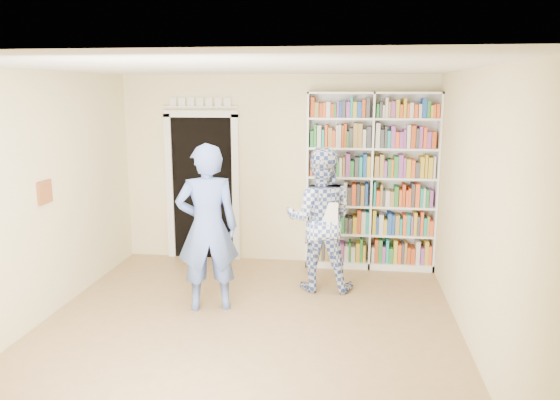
{
  "coord_description": "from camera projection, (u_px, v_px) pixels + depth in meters",
  "views": [
    {
      "loc": [
        1.04,
        -5.24,
        2.49
      ],
      "look_at": [
        0.25,
        0.9,
        1.24
      ],
      "focal_mm": 35.0,
      "sensor_mm": 36.0,
      "label": 1
    }
  ],
  "objects": [
    {
      "name": "man_plaid",
      "position": [
        320.0,
        220.0,
        6.8
      ],
      "size": [
        0.89,
        0.7,
        1.8
      ],
      "primitive_type": "imported",
      "rotation": [
        0.0,
        0.0,
        3.12
      ],
      "color": "#324E9A",
      "rests_on": "floor"
    },
    {
      "name": "man_blue",
      "position": [
        207.0,
        228.0,
        6.15
      ],
      "size": [
        0.8,
        0.64,
        1.92
      ],
      "primitive_type": "imported",
      "rotation": [
        0.0,
        0.0,
        3.43
      ],
      "color": "#5875C4",
      "rests_on": "floor"
    },
    {
      "name": "wall_right",
      "position": [
        476.0,
        212.0,
        5.17
      ],
      "size": [
        0.0,
        5.0,
        5.0
      ],
      "primitive_type": "plane",
      "rotation": [
        1.57,
        0.0,
        -1.57
      ],
      "color": "beige",
      "rests_on": "floor"
    },
    {
      "name": "wall_art",
      "position": [
        45.0,
        192.0,
        5.91
      ],
      "size": [
        0.03,
        0.25,
        0.25
      ],
      "primitive_type": "cube",
      "color": "brown",
      "rests_on": "wall_left"
    },
    {
      "name": "paper_sheet",
      "position": [
        329.0,
        215.0,
        6.51
      ],
      "size": [
        0.21,
        0.02,
        0.3
      ],
      "primitive_type": "cube",
      "rotation": [
        0.0,
        0.0,
        0.05
      ],
      "color": "white",
      "rests_on": "man_plaid"
    },
    {
      "name": "bookshelf",
      "position": [
        371.0,
        181.0,
        7.58
      ],
      "size": [
        1.79,
        0.34,
        2.46
      ],
      "rotation": [
        0.0,
        0.0,
        0.34
      ],
      "color": "white",
      "rests_on": "floor"
    },
    {
      "name": "wall_back",
      "position": [
        277.0,
        170.0,
        7.88
      ],
      "size": [
        4.5,
        0.0,
        4.5
      ],
      "primitive_type": "plane",
      "rotation": [
        1.57,
        0.0,
        0.0
      ],
      "color": "beige",
      "rests_on": "floor"
    },
    {
      "name": "wall_left",
      "position": [
        33.0,
        200.0,
        5.73
      ],
      "size": [
        0.0,
        5.0,
        5.0
      ],
      "primitive_type": "plane",
      "rotation": [
        1.57,
        0.0,
        1.57
      ],
      "color": "beige",
      "rests_on": "floor"
    },
    {
      "name": "doorway",
      "position": [
        203.0,
        180.0,
        8.03
      ],
      "size": [
        1.1,
        0.08,
        2.43
      ],
      "color": "black",
      "rests_on": "floor"
    },
    {
      "name": "ceiling",
      "position": [
        241.0,
        67.0,
        5.18
      ],
      "size": [
        5.0,
        5.0,
        0.0
      ],
      "primitive_type": "plane",
      "rotation": [
        3.14,
        0.0,
        0.0
      ],
      "color": "white",
      "rests_on": "wall_back"
    },
    {
      "name": "floor",
      "position": [
        245.0,
        332.0,
        5.72
      ],
      "size": [
        5.0,
        5.0,
        0.0
      ],
      "primitive_type": "plane",
      "color": "olive",
      "rests_on": "ground"
    }
  ]
}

